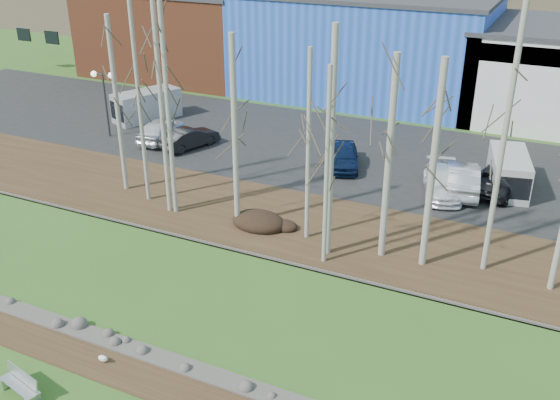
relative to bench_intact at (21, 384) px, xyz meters
The scene contains 31 objects.
dirt_strip 5.13m from the bench_intact, 27.91° to the left, with size 80.00×1.80×0.03m, color #382616.
near_bank_rocks 5.66m from the bench_intact, 36.91° to the left, with size 80.00×0.80×0.50m, color #47423D, non-canonical shape.
river 8.76m from the bench_intact, 58.92° to the left, with size 80.00×8.00×0.90m, color black, non-canonical shape.
far_bank_rocks 12.45m from the bench_intact, 68.71° to the left, with size 80.00×0.80×0.46m, color #47423D, non-canonical shape.
far_bank 15.47m from the bench_intact, 73.02° to the left, with size 80.00×7.00×0.15m, color #382616.
parking_lot 25.69m from the bench_intact, 79.88° to the left, with size 80.00×14.00×0.14m, color black.
building_brick 44.00m from the bench_intact, 116.38° to the left, with size 16.32×12.24×7.80m.
building_blue 39.50m from the bench_intact, 92.16° to the left, with size 20.40×12.24×8.30m.
bench_intact is the anchor object (origin of this frame).
seagull 2.75m from the bench_intact, 60.18° to the left, with size 0.46×0.22×0.33m.
dirt_mound 13.77m from the bench_intact, 82.92° to the left, with size 2.75×1.94×0.54m, color black.
birch_0 16.71m from the bench_intact, 115.96° to the left, with size 0.25×0.25×9.51m.
birch_1 15.68m from the bench_intact, 110.16° to the left, with size 0.21×0.21×10.99m.
birch_2 14.11m from the bench_intact, 87.15° to the left, with size 0.28×0.28×9.39m.
birch_3 14.46m from the bench_intact, 102.37° to the left, with size 0.23×0.23×10.57m.
birch_4 14.74m from the bench_intact, 65.69° to the left, with size 0.29×0.29×10.27m.
birch_5 14.92m from the bench_intact, 72.55° to the left, with size 0.21×0.21×9.04m.
birch_6 13.91m from the bench_intact, 63.81° to the left, with size 0.19×0.19×8.82m.
birch_7 16.34m from the bench_intact, 59.43° to the left, with size 0.30×0.30×9.17m.
birch_9 19.74m from the bench_intact, 49.11° to the left, with size 0.23×0.23×11.60m.
birch_10 14.54m from the bench_intact, 103.92° to the left, with size 0.23×0.23×10.57m.
birch_11 17.34m from the bench_intact, 53.91° to the left, with size 0.30×0.30×9.17m.
street_lamp 25.30m from the bench_intact, 122.87° to the left, with size 1.70×0.56×4.48m.
car_0 24.06m from the bench_intact, 114.32° to the left, with size 1.81×4.49×1.53m, color silver.
car_1 22.81m from the bench_intact, 108.94° to the left, with size 1.42×4.07×1.34m, color black.
car_2 22.88m from the bench_intact, 82.83° to the left, with size 1.68×4.17×1.42m, color #0E1D41.
car_3 24.30m from the bench_intact, 65.70° to the left, with size 1.66×4.77×1.57m, color #B9B9BB.
car_4 26.07m from the bench_intact, 63.09° to the left, with size 2.37×5.14×1.43m, color black.
car_5 23.22m from the bench_intact, 67.10° to the left, with size 1.92×4.71×1.37m, color white.
van_white 26.44m from the bench_intact, 62.47° to the left, with size 2.85×4.89×2.01m.
van_grey 28.56m from the bench_intact, 118.46° to the left, with size 3.73×5.22×2.11m.
Camera 1 is at (9.87, -10.89, 14.55)m, focal length 40.00 mm.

